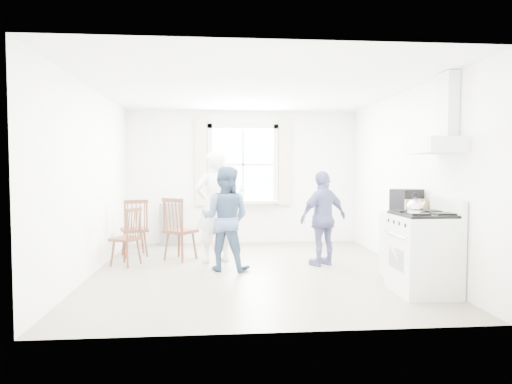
% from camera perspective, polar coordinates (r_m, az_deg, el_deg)
% --- Properties ---
extents(room_shell, '(4.62, 5.12, 2.64)m').
position_cam_1_polar(room_shell, '(6.52, -0.38, 1.43)').
color(room_shell, gray).
rests_on(room_shell, ground).
extents(window_assembly, '(1.88, 0.24, 1.70)m').
position_cam_1_polar(window_assembly, '(8.96, -1.62, 2.90)').
color(window_assembly, white).
rests_on(window_assembly, room_shell).
extents(range_hood, '(0.45, 0.76, 0.94)m').
position_cam_1_polar(range_hood, '(5.77, 21.89, 6.98)').
color(range_hood, silver).
rests_on(range_hood, room_shell).
extents(shelf_unit, '(0.40, 0.30, 0.80)m').
position_cam_1_polar(shelf_unit, '(8.93, -10.59, -3.98)').
color(shelf_unit, slate).
rests_on(shelf_unit, ground).
extents(gas_stove, '(0.68, 0.76, 1.12)m').
position_cam_1_polar(gas_stove, '(5.77, 20.18, -7.10)').
color(gas_stove, silver).
rests_on(gas_stove, ground).
extents(kettle, '(0.18, 0.18, 0.26)m').
position_cam_1_polar(kettle, '(5.48, 19.26, -1.78)').
color(kettle, silver).
rests_on(kettle, gas_stove).
extents(low_cabinet, '(0.50, 0.55, 0.90)m').
position_cam_1_polar(low_cabinet, '(6.44, 18.08, -6.34)').
color(low_cabinet, silver).
rests_on(low_cabinet, ground).
extents(stereo_stack, '(0.41, 0.39, 0.30)m').
position_cam_1_polar(stereo_stack, '(6.42, 18.30, -0.99)').
color(stereo_stack, black).
rests_on(stereo_stack, low_cabinet).
extents(cardboard_box, '(0.30, 0.24, 0.18)m').
position_cam_1_polar(cardboard_box, '(6.25, 19.26, -1.67)').
color(cardboard_box, olive).
rests_on(cardboard_box, low_cabinet).
extents(windsor_chair_a, '(0.52, 0.51, 0.97)m').
position_cam_1_polar(windsor_chair_a, '(7.83, -14.83, -3.61)').
color(windsor_chair_a, '#4E2719').
rests_on(windsor_chair_a, ground).
extents(windsor_chair_b, '(0.59, 0.59, 1.01)m').
position_cam_1_polar(windsor_chair_b, '(7.37, -9.99, -3.74)').
color(windsor_chair_b, '#4E2719').
rests_on(windsor_chair_b, ground).
extents(windsor_chair_c, '(0.49, 0.50, 0.89)m').
position_cam_1_polar(windsor_chair_c, '(7.16, -15.38, -4.62)').
color(windsor_chair_c, '#4E2719').
rests_on(windsor_chair_c, ground).
extents(person_left, '(0.84, 0.84, 1.76)m').
position_cam_1_polar(person_left, '(7.16, -5.20, -1.81)').
color(person_left, white).
rests_on(person_left, ground).
extents(person_mid, '(0.91, 0.91, 1.50)m').
position_cam_1_polar(person_mid, '(6.61, -3.86, -3.31)').
color(person_mid, '#435B7D').
rests_on(person_mid, ground).
extents(person_right, '(1.13, 1.13, 1.44)m').
position_cam_1_polar(person_right, '(7.00, 8.41, -3.26)').
color(person_right, navy).
rests_on(person_right, ground).
extents(potted_plant, '(0.20, 0.20, 0.30)m').
position_cam_1_polar(potted_plant, '(8.88, -1.95, -0.10)').
color(potted_plant, '#316F36').
rests_on(potted_plant, window_assembly).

